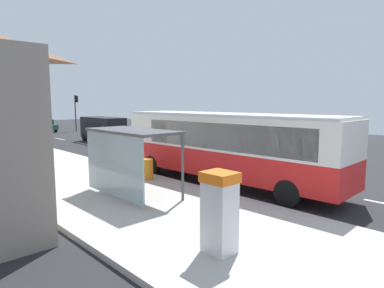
# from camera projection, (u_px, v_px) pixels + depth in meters

# --- Properties ---
(ground_plane) EXTENTS (56.00, 92.00, 0.04)m
(ground_plane) POSITION_uv_depth(u_px,v_px,m) (108.00, 150.00, 26.31)
(ground_plane) COLOR #262628
(sidewalk_platform) EXTENTS (6.20, 30.00, 0.18)m
(sidewalk_platform) POSITION_uv_depth(u_px,v_px,m) (117.00, 194.00, 13.28)
(sidewalk_platform) COLOR beige
(sidewalk_platform) RESTS_ON ground
(lane_stripe_seg_1) EXTENTS (0.16, 2.20, 0.01)m
(lane_stripe_seg_1) POSITION_uv_depth(u_px,v_px,m) (276.00, 182.00, 15.67)
(lane_stripe_seg_1) COLOR silver
(lane_stripe_seg_1) RESTS_ON ground
(lane_stripe_seg_2) EXTENTS (0.16, 2.20, 0.01)m
(lane_stripe_seg_2) POSITION_uv_depth(u_px,v_px,m) (200.00, 167.00, 19.27)
(lane_stripe_seg_2) COLOR silver
(lane_stripe_seg_2) RESTS_ON ground
(lane_stripe_seg_3) EXTENTS (0.16, 2.20, 0.01)m
(lane_stripe_seg_3) POSITION_uv_depth(u_px,v_px,m) (149.00, 157.00, 22.87)
(lane_stripe_seg_3) COLOR silver
(lane_stripe_seg_3) RESTS_ON ground
(lane_stripe_seg_4) EXTENTS (0.16, 2.20, 0.01)m
(lane_stripe_seg_4) POSITION_uv_depth(u_px,v_px,m) (111.00, 149.00, 26.48)
(lane_stripe_seg_4) COLOR silver
(lane_stripe_seg_4) RESTS_ON ground
(lane_stripe_seg_5) EXTENTS (0.16, 2.20, 0.01)m
(lane_stripe_seg_5) POSITION_uv_depth(u_px,v_px,m) (82.00, 144.00, 30.08)
(lane_stripe_seg_5) COLOR silver
(lane_stripe_seg_5) RESTS_ON ground
(lane_stripe_seg_6) EXTENTS (0.16, 2.20, 0.01)m
(lane_stripe_seg_6) POSITION_uv_depth(u_px,v_px,m) (60.00, 139.00, 33.68)
(lane_stripe_seg_6) COLOR silver
(lane_stripe_seg_6) RESTS_ON ground
(lane_stripe_seg_7) EXTENTS (0.16, 2.20, 0.01)m
(lane_stripe_seg_7) POSITION_uv_depth(u_px,v_px,m) (42.00, 135.00, 37.29)
(lane_stripe_seg_7) COLOR silver
(lane_stripe_seg_7) RESTS_ON ground
(bus) EXTENTS (2.91, 11.09, 3.21)m
(bus) POSITION_uv_depth(u_px,v_px,m) (226.00, 144.00, 15.11)
(bus) COLOR red
(bus) RESTS_ON ground
(white_van) EXTENTS (2.08, 5.23, 2.30)m
(white_van) POSITION_uv_depth(u_px,v_px,m) (103.00, 128.00, 31.10)
(white_van) COLOR black
(white_van) RESTS_ON ground
(sedan_near) EXTENTS (1.92, 4.44, 1.52)m
(sedan_near) POSITION_uv_depth(u_px,v_px,m) (44.00, 125.00, 42.06)
(sedan_near) COLOR #195933
(sedan_near) RESTS_ON ground
(sedan_far) EXTENTS (1.85, 4.41, 1.52)m
(sedan_far) POSITION_uv_depth(u_px,v_px,m) (26.00, 123.00, 47.17)
(sedan_far) COLOR #195933
(sedan_far) RESTS_ON ground
(ticket_machine) EXTENTS (0.66, 0.76, 1.94)m
(ticket_machine) POSITION_uv_depth(u_px,v_px,m) (220.00, 212.00, 7.83)
(ticket_machine) COLOR silver
(ticket_machine) RESTS_ON sidewalk_platform
(recycling_bin_orange) EXTENTS (0.52, 0.52, 0.95)m
(recycling_bin_orange) POSITION_uv_depth(u_px,v_px,m) (148.00, 169.00, 15.42)
(recycling_bin_orange) COLOR orange
(recycling_bin_orange) RESTS_ON sidewalk_platform
(recycling_bin_yellow) EXTENTS (0.52, 0.52, 0.95)m
(recycling_bin_yellow) POSITION_uv_depth(u_px,v_px,m) (139.00, 167.00, 15.93)
(recycling_bin_yellow) COLOR yellow
(recycling_bin_yellow) RESTS_ON sidewalk_platform
(recycling_bin_red) EXTENTS (0.52, 0.52, 0.95)m
(recycling_bin_red) POSITION_uv_depth(u_px,v_px,m) (131.00, 165.00, 16.43)
(recycling_bin_red) COLOR red
(recycling_bin_red) RESTS_ON sidewalk_platform
(traffic_light_near_side) EXTENTS (0.49, 0.28, 4.58)m
(traffic_light_near_side) POSITION_uv_depth(u_px,v_px,m) (76.00, 107.00, 42.33)
(traffic_light_near_side) COLOR #2D2D2D
(traffic_light_near_side) RESTS_ON ground
(traffic_light_median) EXTENTS (0.49, 0.28, 5.34)m
(traffic_light_median) POSITION_uv_depth(u_px,v_px,m) (29.00, 103.00, 39.94)
(traffic_light_median) COLOR #2D2D2D
(traffic_light_median) RESTS_ON ground
(bus_shelter) EXTENTS (1.80, 4.00, 2.50)m
(bus_shelter) POSITION_uv_depth(u_px,v_px,m) (125.00, 146.00, 12.51)
(bus_shelter) COLOR #4C4C51
(bus_shelter) RESTS_ON sidewalk_platform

